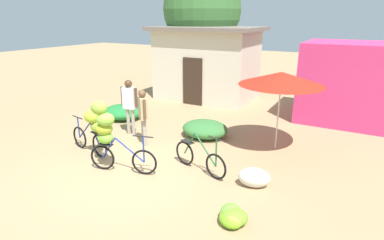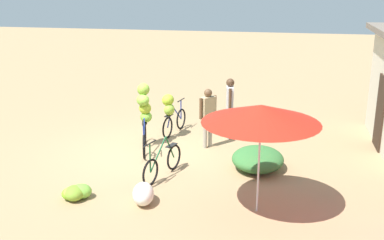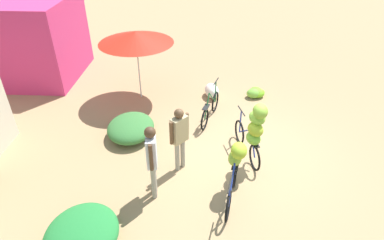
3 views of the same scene
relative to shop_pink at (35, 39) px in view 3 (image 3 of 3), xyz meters
The scene contains 12 objects.
ground_plane 8.39m from the shop_pink, 121.98° to the right, with size 60.00×60.00×0.00m, color tan.
shop_pink is the anchor object (origin of this frame).
hedge_bush_front_left 8.26m from the shop_pink, 151.79° to the right, with size 1.50×1.36×0.50m, color #247B36.
hedge_bush_front_right 5.62m from the shop_pink, 132.40° to the right, with size 1.46×1.26×0.51m, color #377436.
market_umbrella 4.27m from the shop_pink, 111.05° to the right, with size 2.28×2.28×2.21m.
bicycle_leftmost 8.89m from the shop_pink, 130.50° to the right, with size 1.59×0.48×1.28m.
bicycle_near_pile 8.63m from the shop_pink, 123.14° to the right, with size 1.68×0.62×1.75m.
bicycle_center_loaded 6.89m from the shop_pink, 114.06° to the right, with size 1.62×0.53×1.02m.
banana_pile_on_ground 7.94m from the shop_pink, 99.66° to the right, with size 0.67×0.71×0.31m.
produce_sack 6.52m from the shop_pink, 102.47° to the right, with size 0.70×0.44×0.44m, color silver.
person_vendor 7.44m from the shop_pink, 132.12° to the right, with size 0.46×0.41×1.65m.
person_bystander 7.74m from the shop_pink, 139.49° to the right, with size 0.58×0.25×1.77m.
Camera 3 is at (-6.71, 0.91, 5.36)m, focal length 31.11 mm.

